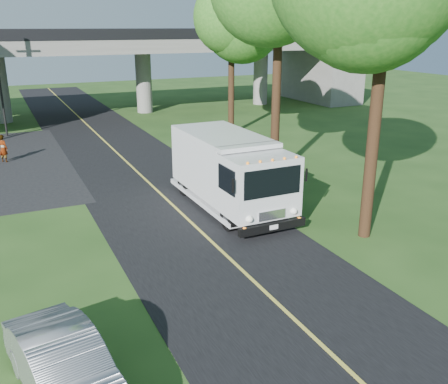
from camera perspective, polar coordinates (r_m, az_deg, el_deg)
ground at (r=16.13m, az=2.69°, el=-9.56°), size 120.00×120.00×0.00m
road at (r=24.74m, az=-8.02°, el=0.49°), size 7.00×90.00×0.02m
lane_line at (r=24.73m, az=-8.02°, el=0.54°), size 0.12×90.00×0.01m
overpass at (r=45.18m, az=-16.82°, el=13.92°), size 54.00×10.00×7.30m
traffic_signal at (r=38.84m, az=-24.13°, el=10.46°), size 0.18×0.22×5.20m
tree_right_far at (r=36.10m, az=1.30°, el=19.65°), size 5.77×5.67×10.99m
step_van at (r=21.39m, az=0.62°, el=2.59°), size 2.87×7.56×3.16m
silver_sedan at (r=11.64m, az=-17.67°, el=-18.69°), size 2.35×4.57×1.43m
pedestrian at (r=31.67m, az=-23.93°, el=4.57°), size 0.70×0.69×1.63m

